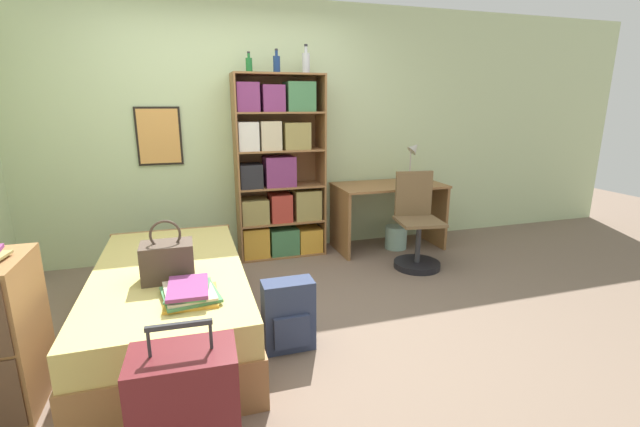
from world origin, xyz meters
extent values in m
plane|color=#756051|center=(0.00, 0.00, 0.00)|extent=(14.00, 14.00, 0.00)
cube|color=beige|center=(0.00, 1.64, 1.30)|extent=(10.00, 0.06, 2.60)
cube|color=black|center=(-0.71, 1.60, 1.27)|extent=(0.42, 0.02, 0.56)
cube|color=#DB994C|center=(-0.71, 1.59, 1.27)|extent=(0.38, 0.01, 0.52)
cube|color=olive|center=(-0.64, 0.00, 0.15)|extent=(0.99, 1.93, 0.31)
cube|color=tan|center=(-0.64, 0.00, 0.41)|extent=(0.96, 1.90, 0.20)
cube|color=olive|center=(-0.64, 0.94, 0.25)|extent=(0.99, 0.04, 0.51)
cube|color=#47382D|center=(-0.63, -0.20, 0.63)|extent=(0.31, 0.22, 0.24)
torus|color=#47382D|center=(-0.63, -0.20, 0.80)|extent=(0.19, 0.02, 0.19)
cube|color=gold|center=(-0.50, -0.54, 0.51)|extent=(0.30, 0.33, 0.02)
cube|color=#427A4C|center=(-0.50, -0.54, 0.53)|extent=(0.35, 0.38, 0.02)
cube|color=beige|center=(-0.51, -0.52, 0.55)|extent=(0.30, 0.38, 0.01)
cube|color=#427A4C|center=(-0.51, -0.54, 0.56)|extent=(0.26, 0.35, 0.01)
cube|color=#7A336B|center=(-0.51, -0.53, 0.58)|extent=(0.23, 0.34, 0.02)
cube|color=#5B191E|center=(-0.54, -1.28, 0.31)|extent=(0.44, 0.28, 0.62)
cylinder|color=#2D2D33|center=(-0.66, -1.27, 0.68)|extent=(0.01, 0.01, 0.12)
cylinder|color=#2D2D33|center=(-0.43, -1.28, 0.68)|extent=(0.01, 0.01, 0.12)
cube|color=#2D2D33|center=(-0.54, -1.28, 0.74)|extent=(0.26, 0.03, 0.02)
cube|color=olive|center=(0.01, 1.42, 0.93)|extent=(0.02, 0.35, 1.87)
cube|color=olive|center=(0.89, 1.42, 0.93)|extent=(0.02, 0.35, 1.87)
cube|color=olive|center=(0.45, 1.59, 0.93)|extent=(0.90, 0.01, 1.87)
cube|color=olive|center=(0.45, 1.42, 0.01)|extent=(0.87, 0.35, 0.02)
cube|color=olive|center=(0.45, 1.42, 0.37)|extent=(0.87, 0.35, 0.02)
cube|color=olive|center=(0.45, 1.42, 0.75)|extent=(0.87, 0.35, 0.02)
cube|color=olive|center=(0.45, 1.42, 1.12)|extent=(0.87, 0.35, 0.02)
cube|color=olive|center=(0.45, 1.42, 1.50)|extent=(0.87, 0.35, 0.02)
cube|color=olive|center=(0.45, 1.42, 1.86)|extent=(0.87, 0.35, 0.02)
cube|color=gold|center=(0.16, 1.40, 0.18)|extent=(0.27, 0.26, 0.32)
cube|color=#427A4C|center=(0.46, 1.40, 0.16)|extent=(0.30, 0.26, 0.28)
cube|color=gold|center=(0.75, 1.40, 0.15)|extent=(0.25, 0.26, 0.26)
cube|color=#99894C|center=(0.16, 1.40, 0.51)|extent=(0.27, 0.26, 0.25)
cube|color=#B2382D|center=(0.43, 1.40, 0.53)|extent=(0.22, 0.26, 0.29)
cube|color=#99894C|center=(0.72, 1.40, 0.54)|extent=(0.28, 0.26, 0.32)
cube|color=#232328|center=(0.14, 1.40, 0.88)|extent=(0.22, 0.26, 0.24)
cube|color=#7A336B|center=(0.43, 1.40, 0.91)|extent=(0.31, 0.26, 0.30)
cube|color=silver|center=(0.12, 1.40, 1.27)|extent=(0.20, 0.26, 0.28)
cube|color=beige|center=(0.34, 1.40, 1.27)|extent=(0.20, 0.26, 0.28)
cube|color=#99894C|center=(0.61, 1.40, 1.26)|extent=(0.26, 0.26, 0.27)
cube|color=#7A336B|center=(0.13, 1.40, 1.64)|extent=(0.22, 0.26, 0.27)
cube|color=#7A336B|center=(0.38, 1.40, 1.63)|extent=(0.22, 0.26, 0.25)
cube|color=#427A4C|center=(0.66, 1.40, 1.65)|extent=(0.28, 0.26, 0.29)
cylinder|color=#1E6B2D|center=(0.17, 1.43, 1.94)|extent=(0.06, 0.06, 0.13)
cylinder|color=#1E6B2D|center=(0.17, 1.43, 2.02)|extent=(0.02, 0.02, 0.04)
cylinder|color=#232328|center=(0.17, 1.43, 2.05)|extent=(0.03, 0.03, 0.02)
cylinder|color=navy|center=(0.44, 1.40, 1.95)|extent=(0.07, 0.07, 0.16)
cylinder|color=navy|center=(0.44, 1.40, 2.05)|extent=(0.03, 0.03, 0.05)
cylinder|color=#232328|center=(0.44, 1.40, 2.08)|extent=(0.03, 0.03, 0.02)
cylinder|color=#B7BCC1|center=(0.73, 1.41, 1.97)|extent=(0.08, 0.08, 0.19)
cylinder|color=#B7BCC1|center=(0.73, 1.41, 2.09)|extent=(0.03, 0.03, 0.06)
cylinder|color=#232328|center=(0.73, 1.41, 2.14)|extent=(0.03, 0.03, 0.02)
cube|color=olive|center=(1.63, 1.28, 0.71)|extent=(1.18, 0.62, 0.02)
cube|color=olive|center=(1.06, 1.28, 0.35)|extent=(0.03, 0.58, 0.70)
cube|color=olive|center=(2.20, 1.28, 0.35)|extent=(0.03, 0.58, 0.70)
cylinder|color=#ADA89E|center=(1.87, 1.27, 0.73)|extent=(0.14, 0.14, 0.02)
cylinder|color=#ADA89E|center=(1.87, 1.27, 0.92)|extent=(0.02, 0.02, 0.35)
cone|color=#ADA89E|center=(1.91, 1.27, 1.12)|extent=(0.15, 0.12, 0.15)
cylinder|color=black|center=(1.64, 0.63, 0.03)|extent=(0.45, 0.45, 0.06)
cylinder|color=#333338|center=(1.64, 0.63, 0.23)|extent=(0.05, 0.05, 0.46)
cube|color=brown|center=(1.64, 0.63, 0.47)|extent=(0.47, 0.47, 0.03)
cube|color=brown|center=(1.67, 0.81, 0.71)|extent=(0.37, 0.10, 0.45)
cube|color=#2D3856|center=(0.10, -0.40, 0.24)|extent=(0.33, 0.17, 0.48)
cube|color=#2D3856|center=(0.10, -0.50, 0.17)|extent=(0.23, 0.03, 0.21)
cylinder|color=#99C1B2|center=(1.71, 1.22, 0.13)|extent=(0.24, 0.24, 0.25)
camera|label=1|loc=(-0.47, -2.89, 1.59)|focal=24.00mm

